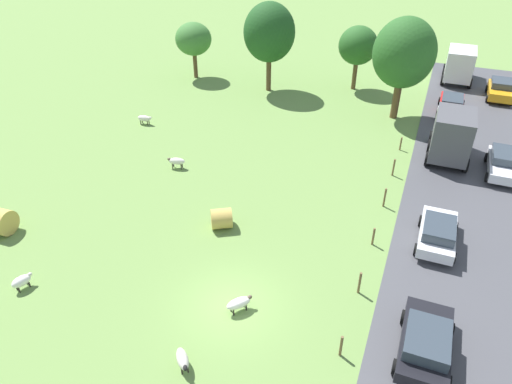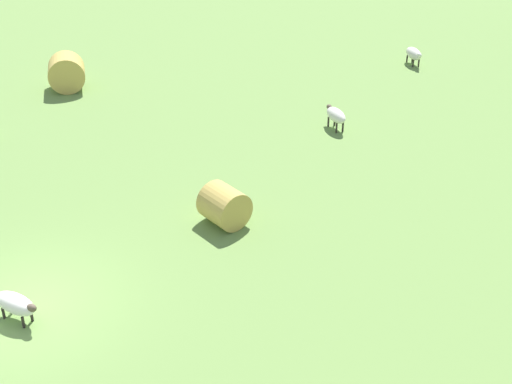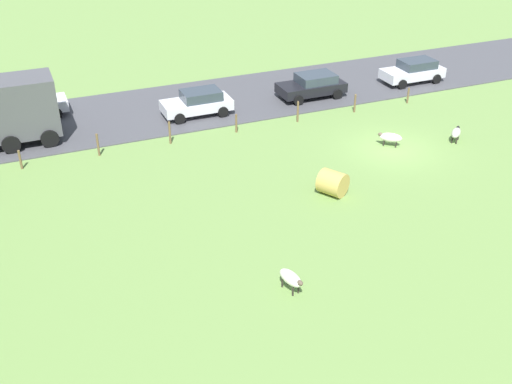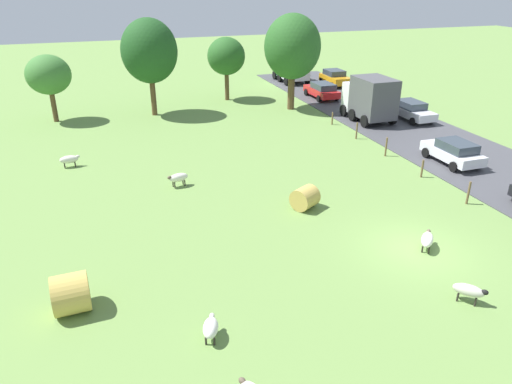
{
  "view_description": "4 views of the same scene",
  "coord_description": "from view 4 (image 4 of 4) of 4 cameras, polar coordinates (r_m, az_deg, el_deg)",
  "views": [
    {
      "loc": [
        6.73,
        -13.96,
        16.67
      ],
      "look_at": [
        -2.08,
        8.46,
        0.67
      ],
      "focal_mm": 33.19,
      "sensor_mm": 36.0,
      "label": 1
    },
    {
      "loc": [
        14.71,
        3.13,
        11.38
      ],
      "look_at": [
        -3.18,
        6.29,
        0.81
      ],
      "focal_mm": 50.98,
      "sensor_mm": 36.0,
      "label": 2
    },
    {
      "loc": [
        -24.3,
        18.17,
        14.17
      ],
      "look_at": [
        -2.99,
        9.2,
        0.97
      ],
      "focal_mm": 42.66,
      "sensor_mm": 36.0,
      "label": 3
    },
    {
      "loc": [
        -12.49,
        -14.91,
        11.03
      ],
      "look_at": [
        -5.09,
        6.84,
        0.58
      ],
      "focal_mm": 33.63,
      "sensor_mm": 36.0,
      "label": 4
    }
  ],
  "objects": [
    {
      "name": "ground_plane",
      "position": [
        22.36,
        18.43,
        -6.49
      ],
      "size": [
        160.0,
        160.0,
        0.0
      ],
      "primitive_type": "plane",
      "color": "#6B8E47"
    },
    {
      "name": "sheep_0",
      "position": [
        16.4,
        -5.41,
        -15.76
      ],
      "size": [
        0.79,
        1.1,
        0.72
      ],
      "color": "white",
      "rests_on": "ground_plane"
    },
    {
      "name": "sheep_2",
      "position": [
        22.3,
        19.7,
        -5.34
      ],
      "size": [
        1.15,
        1.22,
        0.73
      ],
      "color": "white",
      "rests_on": "ground_plane"
    },
    {
      "name": "sheep_3",
      "position": [
        19.49,
        24.01,
        -10.66
      ],
      "size": [
        1.08,
        1.13,
        0.73
      ],
      "color": "beige",
      "rests_on": "ground_plane"
    },
    {
      "name": "sheep_4",
      "position": [
        32.14,
        -21.32,
        3.63
      ],
      "size": [
        1.25,
        0.59,
        0.75
      ],
      "color": "silver",
      "rests_on": "ground_plane"
    },
    {
      "name": "sheep_5",
      "position": [
        27.48,
        -9.24,
        1.7
      ],
      "size": [
        1.26,
        0.72,
        0.79
      ],
      "color": "silver",
      "rests_on": "ground_plane"
    },
    {
      "name": "hay_bale_0",
      "position": [
        18.52,
        -21.15,
        -11.21
      ],
      "size": [
        1.31,
        1.53,
        1.47
      ],
      "primitive_type": "cylinder",
      "rotation": [
        1.57,
        0.0,
        1.62
      ],
      "color": "tan",
      "rests_on": "ground_plane"
    },
    {
      "name": "hay_bale_1",
      "position": [
        24.69,
        5.83,
        -0.7
      ],
      "size": [
        1.59,
        1.59,
        1.16
      ],
      "primitive_type": "cylinder",
      "rotation": [
        1.57,
        0.0,
        2.1
      ],
      "color": "tan",
      "rests_on": "ground_plane"
    },
    {
      "name": "tree_0",
      "position": [
        41.67,
        -12.58,
        16.03
      ],
      "size": [
        4.59,
        4.59,
        7.94
      ],
      "color": "brown",
      "rests_on": "ground_plane"
    },
    {
      "name": "tree_1",
      "position": [
        42.81,
        4.36,
        16.81
      ],
      "size": [
        4.85,
        4.85,
        8.14
      ],
      "color": "brown",
      "rests_on": "ground_plane"
    },
    {
      "name": "tree_2",
      "position": [
        42.32,
        -23.46,
        12.65
      ],
      "size": [
        3.48,
        3.48,
        5.35
      ],
      "color": "brown",
      "rests_on": "ground_plane"
    },
    {
      "name": "tree_4",
      "position": [
        46.39,
        -3.56,
        15.79
      ],
      "size": [
        3.51,
        3.51,
        5.82
      ],
      "color": "brown",
      "rests_on": "ground_plane"
    },
    {
      "name": "fence_post_2",
      "position": [
        27.35,
        23.95,
        -0.1
      ],
      "size": [
        0.12,
        0.12,
        1.27
      ],
      "primitive_type": "cylinder",
      "color": "brown",
      "rests_on": "ground_plane"
    },
    {
      "name": "fence_post_3",
      "position": [
        30.06,
        19.17,
        2.65
      ],
      "size": [
        0.12,
        0.12,
        1.09
      ],
      "primitive_type": "cylinder",
      "color": "brown",
      "rests_on": "ground_plane"
    },
    {
      "name": "fence_post_4",
      "position": [
        32.94,
        15.22,
        5.21
      ],
      "size": [
        0.12,
        0.12,
        1.28
      ],
      "primitive_type": "cylinder",
      "color": "brown",
      "rests_on": "ground_plane"
    },
    {
      "name": "fence_post_5",
      "position": [
        36.05,
        11.89,
        7.15
      ],
      "size": [
        0.12,
        0.12,
        1.24
      ],
      "primitive_type": "cylinder",
      "color": "brown",
      "rests_on": "ground_plane"
    },
    {
      "name": "fence_post_6",
      "position": [
        39.31,
        9.06,
        8.64
      ],
      "size": [
        0.12,
        0.12,
        1.02
      ],
      "primitive_type": "cylinder",
      "color": "brown",
      "rests_on": "ground_plane"
    },
    {
      "name": "truck_0",
      "position": [
        54.92,
        4.26,
        14.74
      ],
      "size": [
        2.75,
        4.87,
        3.25
      ],
      "color": "#197F33",
      "rests_on": "road_strip"
    },
    {
      "name": "truck_1",
      "position": [
        40.46,
        13.43,
        10.83
      ],
      "size": [
        2.8,
        4.76,
        3.57
      ],
      "color": "white",
      "rests_on": "road_strip"
    },
    {
      "name": "car_0",
      "position": [
        53.78,
        9.37,
        13.29
      ],
      "size": [
        2.18,
        4.02,
        1.61
      ],
      "color": "orange",
      "rests_on": "road_strip"
    },
    {
      "name": "car_2",
      "position": [
        32.81,
        22.44,
        4.48
      ],
      "size": [
        2.06,
        4.13,
        1.49
      ],
      "color": "silver",
      "rests_on": "road_strip"
    },
    {
      "name": "car_3",
      "position": [
        41.97,
        18.05,
        9.23
      ],
      "size": [
        2.03,
        4.3,
        1.5
      ],
      "color": "silver",
      "rests_on": "road_strip"
    },
    {
      "name": "car_5",
      "position": [
        47.73,
        7.86,
        11.92
      ],
      "size": [
        2.11,
        4.43,
        1.49
      ],
      "color": "red",
      "rests_on": "road_strip"
    }
  ]
}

